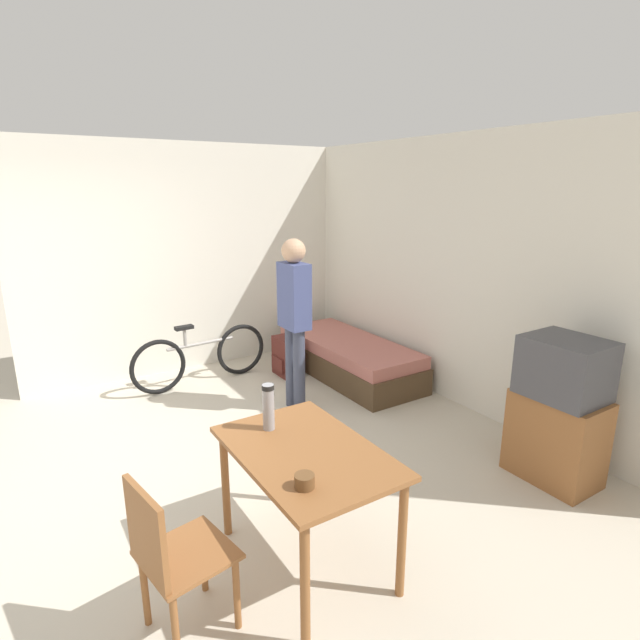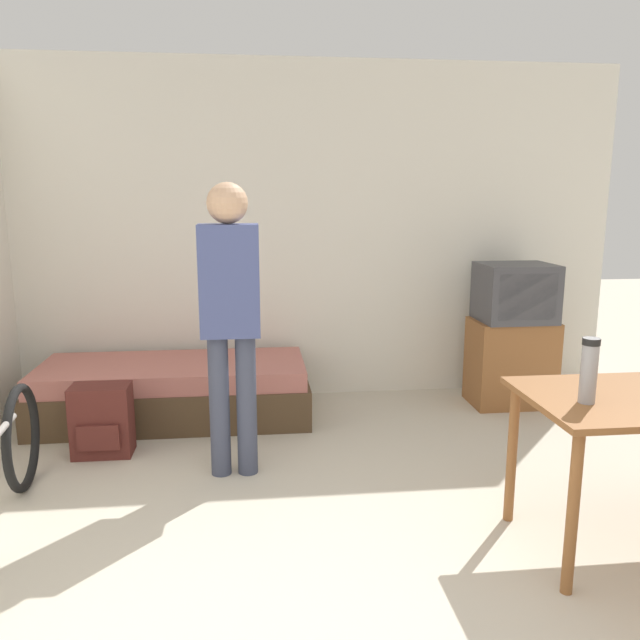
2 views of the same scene
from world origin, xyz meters
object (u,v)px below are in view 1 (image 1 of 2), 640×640
daybed (348,358)px  person_standing (294,312)px  bicycle (201,357)px  mate_bowl (304,481)px  wooden_chair (170,553)px  dining_table (306,465)px  thermos_flask (268,405)px  backpack (287,357)px  tv (559,411)px

daybed → person_standing: bearing=-64.8°
daybed → bicycle: bicycle is taller
bicycle → mate_bowl: mate_bowl is taller
wooden_chair → dining_table: bearing=96.2°
wooden_chair → thermos_flask: thermos_flask is taller
bicycle → mate_bowl: bearing=-10.7°
mate_bowl → backpack: mate_bowl is taller
daybed → wooden_chair: (2.48, -2.84, 0.28)m
wooden_chair → thermos_flask: bearing=119.3°
wooden_chair → person_standing: person_standing is taller
person_standing → thermos_flask: bearing=-34.4°
person_standing → backpack: person_standing is taller
daybed → thermos_flask: (2.05, -2.08, 0.70)m
tv → person_standing: 2.46m
bicycle → backpack: bearing=72.4°
backpack → mate_bowl: bearing=-27.2°
daybed → thermos_flask: bearing=-45.4°
thermos_flask → backpack: thermos_flask is taller
dining_table → thermos_flask: thermos_flask is taller
daybed → bicycle: size_ratio=1.23×
backpack → thermos_flask: bearing=-30.8°
tv → backpack: bearing=-167.2°
bicycle → backpack: (0.30, 0.94, -0.09)m
thermos_flask → backpack: size_ratio=0.63×
person_standing → thermos_flask: (1.58, -1.09, -0.10)m
bicycle → thermos_flask: 2.85m
dining_table → bicycle: bearing=171.7°
dining_table → person_standing: (-1.92, 1.02, 0.36)m
daybed → bicycle: (-0.68, -1.58, 0.11)m
dining_table → mate_bowl: mate_bowl is taller
daybed → person_standing: person_standing is taller
mate_bowl → backpack: bearing=152.8°
thermos_flask → daybed: bearing=134.6°
thermos_flask → mate_bowl: 0.67m
tv → mate_bowl: bearing=-88.5°
wooden_chair → person_standing: bearing=137.4°
wooden_chair → bicycle: (-3.16, 1.27, -0.18)m
dining_table → bicycle: 3.12m
person_standing → mate_bowl: person_standing is taller
dining_table → mate_bowl: size_ratio=10.81×
dining_table → backpack: bearing=153.4°
thermos_flask → mate_bowl: bearing=-11.4°
dining_table → mate_bowl: bearing=-32.0°
wooden_chair → person_standing: (-2.01, 1.85, 0.52)m
dining_table → person_standing: size_ratio=0.64×
tv → backpack: size_ratio=2.43×
tv → thermos_flask: size_ratio=3.88×
dining_table → person_standing: 2.21m
mate_bowl → backpack: 3.51m
tv → person_standing: size_ratio=0.66×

